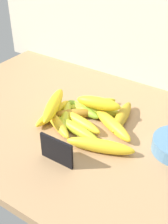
% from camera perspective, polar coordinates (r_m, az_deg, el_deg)
% --- Properties ---
extents(counter_top, '(1.10, 0.76, 0.03)m').
position_cam_1_polar(counter_top, '(1.06, -2.46, -2.18)').
color(counter_top, '#A68056').
rests_on(counter_top, ground).
extents(back_wall, '(1.30, 0.02, 0.70)m').
position_cam_1_polar(back_wall, '(1.22, 8.57, 20.10)').
color(back_wall, beige).
rests_on(back_wall, ground).
extents(chalkboard_sign, '(0.11, 0.02, 0.08)m').
position_cam_1_polar(chalkboard_sign, '(0.86, -5.20, -7.48)').
color(chalkboard_sign, black).
rests_on(chalkboard_sign, counter_top).
extents(banana_0, '(0.12, 0.19, 0.03)m').
position_cam_1_polar(banana_0, '(1.03, -3.47, -0.97)').
color(banana_0, gold).
rests_on(banana_0, counter_top).
extents(banana_1, '(0.16, 0.07, 0.03)m').
position_cam_1_polar(banana_1, '(1.07, -0.21, 0.55)').
color(banana_1, '#8BBB2F').
rests_on(banana_1, counter_top).
extents(banana_2, '(0.18, 0.07, 0.04)m').
position_cam_1_polar(banana_2, '(1.01, -0.73, -1.86)').
color(banana_2, yellow).
rests_on(banana_2, counter_top).
extents(banana_3, '(0.19, 0.13, 0.04)m').
position_cam_1_polar(banana_3, '(0.99, 5.42, -2.41)').
color(banana_3, yellow).
rests_on(banana_3, counter_top).
extents(banana_4, '(0.20, 0.10, 0.04)m').
position_cam_1_polar(banana_4, '(1.06, 2.62, 0.14)').
color(banana_4, gold).
rests_on(banana_4, counter_top).
extents(banana_5, '(0.14, 0.12, 0.03)m').
position_cam_1_polar(banana_5, '(1.05, -1.61, -0.31)').
color(banana_5, '#B37E23').
rests_on(banana_5, counter_top).
extents(banana_6, '(0.04, 0.19, 0.03)m').
position_cam_1_polar(banana_6, '(1.06, -5.93, -0.20)').
color(banana_6, yellow).
rests_on(banana_6, counter_top).
extents(banana_7, '(0.21, 0.11, 0.04)m').
position_cam_1_polar(banana_7, '(0.91, 3.09, -6.44)').
color(banana_7, yellow).
rests_on(banana_7, counter_top).
extents(banana_8, '(0.18, 0.12, 0.03)m').
position_cam_1_polar(banana_8, '(1.01, -5.22, -2.05)').
color(banana_8, gold).
rests_on(banana_8, counter_top).
extents(banana_9, '(0.20, 0.07, 0.04)m').
position_cam_1_polar(banana_9, '(0.97, -1.31, -3.34)').
color(banana_9, '#ABBE27').
rests_on(banana_9, counter_top).
extents(banana_10, '(0.08, 0.19, 0.04)m').
position_cam_1_polar(banana_10, '(1.03, 7.21, -0.91)').
color(banana_10, '#B6901E').
rests_on(banana_10, counter_top).
extents(banana_11, '(0.14, 0.16, 0.03)m').
position_cam_1_polar(banana_11, '(1.10, 1.68, 1.53)').
color(banana_11, gold).
rests_on(banana_11, counter_top).
extents(banana_12, '(0.16, 0.08, 0.04)m').
position_cam_1_polar(banana_12, '(1.03, 2.78, 1.69)').
color(banana_12, yellow).
rests_on(banana_12, banana_4).
extents(banana_13, '(0.12, 0.21, 0.04)m').
position_cam_1_polar(banana_13, '(1.03, -5.84, 1.33)').
color(banana_13, yellow).
rests_on(banana_13, banana_6).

